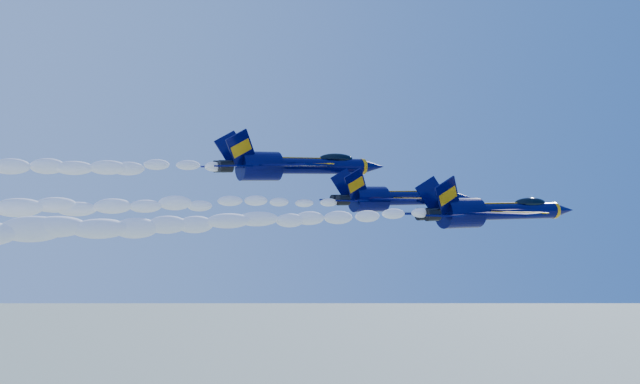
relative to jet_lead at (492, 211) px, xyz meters
name	(u,v)px	position (x,y,z in m)	size (l,w,h in m)	color
jet_lead	(492,211)	(0.00, 0.00, 0.00)	(17.69, 14.51, 6.57)	#020437
smoke_trail_jet_lead	(176,224)	(-29.69, 0.00, -0.44)	(44.26, 2.11, 1.90)	white
jet_second	(397,198)	(-5.44, 7.50, 1.13)	(15.70, 12.88, 5.83)	#020437
smoke_trail_jet_second	(93,206)	(-34.28, 7.50, 0.71)	(44.26, 1.88, 1.69)	white
jet_third	(293,165)	(-13.47, 13.83, 4.31)	(18.52, 15.19, 6.88)	#020437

